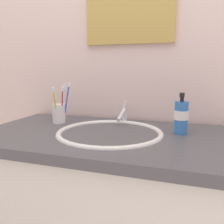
% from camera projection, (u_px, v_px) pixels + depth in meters
% --- Properties ---
extents(tiled_wall_back, '(2.37, 0.04, 2.40)m').
position_uv_depth(tiled_wall_back, '(130.00, 61.00, 1.36)').
color(tiled_wall_back, beige).
rests_on(tiled_wall_back, ground).
extents(vanity_counter, '(1.17, 0.64, 0.88)m').
position_uv_depth(vanity_counter, '(110.00, 223.00, 1.16)').
color(vanity_counter, silver).
rests_on(vanity_counter, ground).
extents(sink_basin, '(0.47, 0.47, 0.12)m').
position_uv_depth(sink_basin, '(110.00, 143.00, 1.10)').
color(sink_basin, white).
rests_on(sink_basin, vanity_counter).
extents(faucet, '(0.02, 0.16, 0.11)m').
position_uv_depth(faucet, '(123.00, 113.00, 1.29)').
color(faucet, silver).
rests_on(faucet, sink_basin).
extents(toothbrush_cup, '(0.07, 0.07, 0.10)m').
position_uv_depth(toothbrush_cup, '(59.00, 114.00, 1.29)').
color(toothbrush_cup, white).
rests_on(toothbrush_cup, vanity_counter).
extents(toothbrush_red, '(0.04, 0.03, 0.19)m').
position_uv_depth(toothbrush_red, '(62.00, 102.00, 1.26)').
color(toothbrush_red, red).
rests_on(toothbrush_red, toothbrush_cup).
extents(toothbrush_yellow, '(0.01, 0.04, 0.19)m').
position_uv_depth(toothbrush_yellow, '(55.00, 103.00, 1.25)').
color(toothbrush_yellow, yellow).
rests_on(toothbrush_yellow, toothbrush_cup).
extents(toothbrush_white, '(0.04, 0.02, 0.20)m').
position_uv_depth(toothbrush_white, '(63.00, 100.00, 1.28)').
color(toothbrush_white, white).
rests_on(toothbrush_white, toothbrush_cup).
extents(toothbrush_blue, '(0.05, 0.03, 0.21)m').
position_uv_depth(toothbrush_blue, '(67.00, 100.00, 1.28)').
color(toothbrush_blue, blue).
rests_on(toothbrush_blue, toothbrush_cup).
extents(soap_dispenser, '(0.06, 0.06, 0.18)m').
position_uv_depth(soap_dispenser, '(181.00, 117.00, 1.07)').
color(soap_dispenser, '#3372BF').
rests_on(soap_dispenser, vanity_counter).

